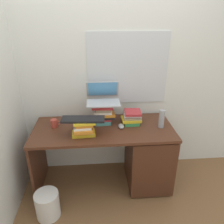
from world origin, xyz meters
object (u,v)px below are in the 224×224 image
at_px(book_stack_keyboard_riser, 84,128).
at_px(wastebasket, 48,205).
at_px(desk, 138,153).
at_px(water_bottle, 162,119).
at_px(book_stack_side, 132,117).
at_px(computer_mouse, 121,126).
at_px(mug, 54,123).
at_px(book_stack_tall, 103,113).
at_px(keyboard, 83,119).
at_px(laptop, 103,97).

height_order(book_stack_keyboard_riser, wastebasket, book_stack_keyboard_riser).
relative_size(desk, water_bottle, 7.57).
distance_m(desk, book_stack_side, 0.43).
distance_m(book_stack_keyboard_riser, computer_mouse, 0.41).
relative_size(desk, wastebasket, 5.42).
relative_size(mug, wastebasket, 0.39).
distance_m(book_stack_tall, water_bottle, 0.63).
height_order(keyboard, mug, keyboard).
bearing_deg(laptop, computer_mouse, -46.61).
bearing_deg(book_stack_side, book_stack_tall, 174.14).
bearing_deg(book_stack_side, wastebasket, -149.94).
height_order(keyboard, computer_mouse, keyboard).
height_order(book_stack_side, water_bottle, water_bottle).
bearing_deg(book_stack_keyboard_riser, book_stack_side, 23.03).
distance_m(keyboard, mug, 0.40).
bearing_deg(wastebasket, computer_mouse, 28.85).
relative_size(book_stack_tall, computer_mouse, 2.39).
bearing_deg(desk, laptop, 150.94).
distance_m(book_stack_keyboard_riser, mug, 0.38).
bearing_deg(mug, computer_mouse, -5.83).
distance_m(water_bottle, wastebasket, 1.45).
bearing_deg(water_bottle, laptop, 160.64).
bearing_deg(mug, keyboard, -31.32).
bearing_deg(keyboard, computer_mouse, 21.05).
distance_m(laptop, wastebasket, 1.23).
bearing_deg(wastebasket, desk, 23.00).
bearing_deg(book_stack_tall, water_bottle, -13.81).
relative_size(book_stack_tall, water_bottle, 1.26).
xyz_separation_m(book_stack_side, keyboard, (-0.52, -0.22, 0.11)).
xyz_separation_m(book_stack_tall, book_stack_keyboard_riser, (-0.21, -0.25, -0.04)).
distance_m(desk, laptop, 0.75).
height_order(mug, water_bottle, water_bottle).
bearing_deg(mug, laptop, 12.56).
distance_m(computer_mouse, water_bottle, 0.44).
bearing_deg(keyboard, book_stack_side, 26.44).
height_order(book_stack_side, mug, book_stack_side).
height_order(book_stack_tall, keyboard, book_stack_tall).
xyz_separation_m(book_stack_tall, book_stack_side, (0.31, -0.03, -0.05)).
distance_m(book_stack_tall, book_stack_keyboard_riser, 0.33).
distance_m(book_stack_side, keyboard, 0.57).
height_order(book_stack_keyboard_riser, mug, book_stack_keyboard_riser).
xyz_separation_m(book_stack_side, water_bottle, (0.30, -0.12, 0.03)).
bearing_deg(mug, desk, -5.60).
relative_size(mug, water_bottle, 0.54).
distance_m(mug, wastebasket, 0.82).
distance_m(book_stack_tall, mug, 0.54).
height_order(book_stack_keyboard_riser, laptop, laptop).
bearing_deg(mug, book_stack_side, 1.57).
bearing_deg(book_stack_keyboard_riser, water_bottle, 7.12).
xyz_separation_m(desk, laptop, (-0.37, 0.21, 0.62)).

